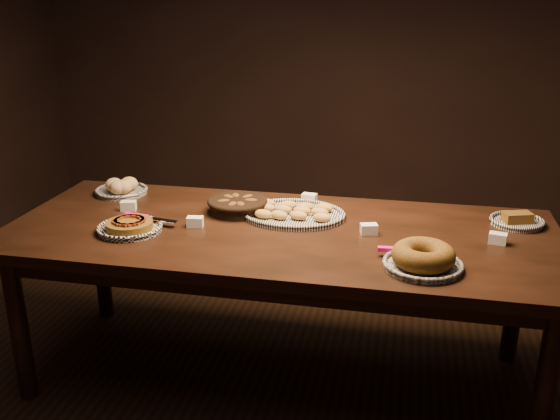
% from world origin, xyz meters
% --- Properties ---
extents(ground, '(5.00, 5.00, 0.00)m').
position_xyz_m(ground, '(0.00, 0.00, 0.00)').
color(ground, black).
rests_on(ground, ground).
extents(buffet_table, '(2.40, 1.00, 0.75)m').
position_xyz_m(buffet_table, '(0.00, 0.00, 0.68)').
color(buffet_table, black).
rests_on(buffet_table, ground).
extents(apple_tart_plate, '(0.33, 0.28, 0.05)m').
position_xyz_m(apple_tart_plate, '(-0.63, -0.16, 0.77)').
color(apple_tart_plate, white).
rests_on(apple_tart_plate, buffet_table).
extents(madeleine_platter, '(0.47, 0.38, 0.05)m').
position_xyz_m(madeleine_platter, '(0.03, 0.16, 0.77)').
color(madeleine_platter, black).
rests_on(madeleine_platter, buffet_table).
extents(bundt_cake_plate, '(0.32, 0.30, 0.09)m').
position_xyz_m(bundt_cake_plate, '(0.61, -0.29, 0.79)').
color(bundt_cake_plate, black).
rests_on(bundt_cake_plate, buffet_table).
extents(croissant_basket, '(0.34, 0.34, 0.07)m').
position_xyz_m(croissant_basket, '(-0.24, 0.17, 0.79)').
color(croissant_basket, black).
rests_on(croissant_basket, buffet_table).
extents(bread_roll_plate, '(0.26, 0.26, 0.08)m').
position_xyz_m(bread_roll_plate, '(-0.89, 0.32, 0.78)').
color(bread_roll_plate, white).
rests_on(bread_roll_plate, buffet_table).
extents(loaf_plate, '(0.24, 0.24, 0.06)m').
position_xyz_m(loaf_plate, '(1.02, 0.27, 0.77)').
color(loaf_plate, black).
rests_on(loaf_plate, buffet_table).
extents(tent_cards, '(1.74, 0.48, 0.04)m').
position_xyz_m(tent_cards, '(0.05, 0.09, 0.77)').
color(tent_cards, white).
rests_on(tent_cards, buffet_table).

